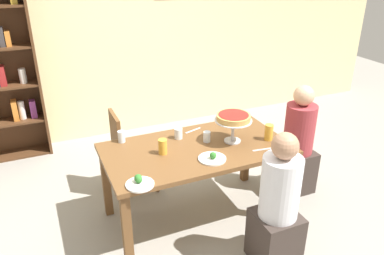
{
  "coord_description": "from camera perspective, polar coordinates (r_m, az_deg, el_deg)",
  "views": [
    {
      "loc": [
        -1.22,
        -2.69,
        2.31
      ],
      "look_at": [
        0.0,
        0.1,
        0.89
      ],
      "focal_mm": 35.81,
      "sensor_mm": 36.0,
      "label": 1
    }
  ],
  "objects": [
    {
      "name": "deep_dish_pizza_stand",
      "position": [
        3.38,
        6.18,
        1.25
      ],
      "size": [
        0.33,
        0.33,
        0.26
      ],
      "color": "silver",
      "rests_on": "dining_table"
    },
    {
      "name": "beer_glass_amber_short",
      "position": [
        3.23,
        -4.38,
        -2.86
      ],
      "size": [
        0.07,
        0.07,
        0.13
      ],
      "primitive_type": "cylinder",
      "color": "gold",
      "rests_on": "dining_table"
    },
    {
      "name": "water_glass_clear_far",
      "position": [
        3.49,
        -2.04,
        -0.88
      ],
      "size": [
        0.07,
        0.07,
        0.1
      ],
      "primitive_type": "cylinder",
      "color": "white",
      "rests_on": "dining_table"
    },
    {
      "name": "cutlery_fork_near",
      "position": [
        3.37,
        10.42,
        -3.24
      ],
      "size": [
        0.18,
        0.04,
        0.0
      ],
      "primitive_type": "cube",
      "rotation": [
        0.0,
        0.0,
        -0.12
      ],
      "color": "silver",
      "rests_on": "dining_table"
    },
    {
      "name": "chair_far_left",
      "position": [
        3.94,
        -9.55,
        -2.99
      ],
      "size": [
        0.4,
        0.4,
        0.87
      ],
      "rotation": [
        0.0,
        0.0,
        -1.57
      ],
      "color": "brown",
      "rests_on": "ground_plane"
    },
    {
      "name": "cutlery_knife_near",
      "position": [
        3.65,
        0.15,
        -0.44
      ],
      "size": [
        0.18,
        0.07,
        0.0
      ],
      "primitive_type": "cube",
      "rotation": [
        0.0,
        0.0,
        3.45
      ],
      "color": "silver",
      "rests_on": "dining_table"
    },
    {
      "name": "ground_plane",
      "position": [
        3.75,
        0.63,
        -13.01
      ],
      "size": [
        12.0,
        12.0,
        0.0
      ],
      "primitive_type": "plane",
      "color": "gray"
    },
    {
      "name": "beer_glass_amber_tall",
      "position": [
        3.52,
        11.37,
        -0.7
      ],
      "size": [
        0.08,
        0.08,
        0.15
      ],
      "primitive_type": "cylinder",
      "color": "gold",
      "rests_on": "dining_table"
    },
    {
      "name": "dining_table",
      "position": [
        3.39,
        0.68,
        -4.37
      ],
      "size": [
        1.62,
        0.87,
        0.74
      ],
      "color": "brown",
      "rests_on": "ground_plane"
    },
    {
      "name": "rear_partition",
      "position": [
        5.13,
        -9.74,
        14.42
      ],
      "size": [
        8.0,
        0.12,
        2.8
      ],
      "primitive_type": "cube",
      "color": "beige",
      "rests_on": "ground_plane"
    },
    {
      "name": "salad_plate_near_diner",
      "position": [
        2.86,
        -7.85,
        -8.09
      ],
      "size": [
        0.21,
        0.21,
        0.07
      ],
      "color": "white",
      "rests_on": "dining_table"
    },
    {
      "name": "salad_plate_far_diner",
      "position": [
        3.16,
        3.06,
        -4.53
      ],
      "size": [
        0.23,
        0.23,
        0.07
      ],
      "color": "white",
      "rests_on": "dining_table"
    },
    {
      "name": "water_glass_clear_spare",
      "position": [
        3.43,
        2.23,
        -1.38
      ],
      "size": [
        0.07,
        0.07,
        0.1
      ],
      "primitive_type": "cylinder",
      "color": "white",
      "rests_on": "dining_table"
    },
    {
      "name": "diner_head_east",
      "position": [
        4.02,
        15.39,
        -2.87
      ],
      "size": [
        0.34,
        0.34,
        1.15
      ],
      "rotation": [
        0.0,
        0.0,
        3.14
      ],
      "color": "#382D28",
      "rests_on": "ground_plane"
    },
    {
      "name": "diner_near_right",
      "position": [
        3.08,
        12.64,
        -11.93
      ],
      "size": [
        0.34,
        0.34,
        1.15
      ],
      "rotation": [
        0.0,
        0.0,
        1.57
      ],
      "color": "#382D28",
      "rests_on": "ground_plane"
    },
    {
      "name": "water_glass_clear_near",
      "position": [
        3.48,
        -10.46,
        -1.34
      ],
      "size": [
        0.06,
        0.06,
        0.1
      ],
      "primitive_type": "cylinder",
      "color": "white",
      "rests_on": "dining_table"
    }
  ]
}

